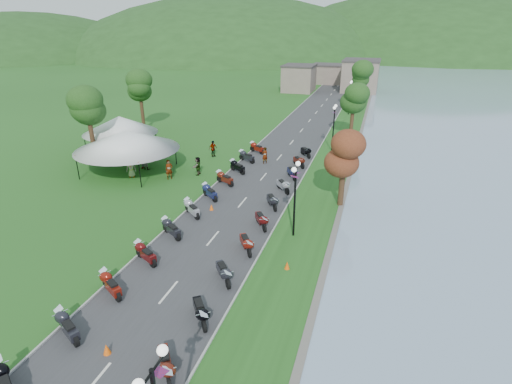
% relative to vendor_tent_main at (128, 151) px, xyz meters
% --- Properties ---
extents(road, '(7.00, 120.00, 0.02)m').
position_rel_vendor_tent_main_xyz_m(road, '(12.63, 14.36, -1.99)').
color(road, '#3A3A3D').
rests_on(road, ground).
extents(hills_backdrop, '(360.00, 120.00, 76.00)m').
position_rel_vendor_tent_main_xyz_m(hills_backdrop, '(12.63, 174.36, -2.00)').
color(hills_backdrop, '#285621').
rests_on(hills_backdrop, ground).
extents(far_building, '(18.00, 16.00, 5.00)m').
position_rel_vendor_tent_main_xyz_m(far_building, '(10.63, 59.36, 0.50)').
color(far_building, gray).
rests_on(far_building, ground).
extents(moto_row_left, '(2.60, 41.17, 1.10)m').
position_rel_vendor_tent_main_xyz_m(moto_row_left, '(9.91, -10.19, -1.45)').
color(moto_row_left, '#331411').
rests_on(moto_row_left, ground).
extents(moto_row_right, '(2.60, 35.71, 1.10)m').
position_rel_vendor_tent_main_xyz_m(moto_row_right, '(15.14, -7.11, -1.45)').
color(moto_row_right, '#331411').
rests_on(moto_row_right, ground).
extents(vendor_tent_main, '(6.45, 6.45, 4.00)m').
position_rel_vendor_tent_main_xyz_m(vendor_tent_main, '(0.00, 0.00, 0.00)').
color(vendor_tent_main, white).
rests_on(vendor_tent_main, ground).
extents(vendor_tent_side, '(5.27, 5.27, 4.00)m').
position_rel_vendor_tent_main_xyz_m(vendor_tent_side, '(-4.23, 5.06, 0.00)').
color(vendor_tent_side, white).
rests_on(vendor_tent_side, ground).
extents(tree_park_left, '(3.27, 3.27, 9.09)m').
position_rel_vendor_tent_main_xyz_m(tree_park_left, '(-4.58, 0.92, 2.55)').
color(tree_park_left, '#29581D').
rests_on(tree_park_left, ground).
extents(tree_lakeside, '(2.41, 2.41, 6.70)m').
position_rel_vendor_tent_main_xyz_m(tree_lakeside, '(20.10, -1.78, 1.35)').
color(tree_lakeside, '#29581D').
rests_on(tree_lakeside, ground).
extents(pedestrian_a, '(0.82, 0.82, 1.83)m').
position_rel_vendor_tent_main_xyz_m(pedestrian_a, '(4.61, -0.70, -2.00)').
color(pedestrian_a, slate).
rests_on(pedestrian_a, ground).
extents(pedestrian_b, '(0.94, 0.65, 1.77)m').
position_rel_vendor_tent_main_xyz_m(pedestrian_b, '(1.15, 1.02, -2.00)').
color(pedestrian_b, slate).
rests_on(pedestrian_b, ground).
extents(pedestrian_c, '(1.09, 1.13, 1.72)m').
position_rel_vendor_tent_main_xyz_m(pedestrian_c, '(0.61, 1.09, -2.00)').
color(pedestrian_c, slate).
rests_on(pedestrian_c, ground).
extents(traffic_cone_near, '(0.34, 0.34, 0.53)m').
position_rel_vendor_tent_main_xyz_m(traffic_cone_near, '(12.19, -20.23, -1.73)').
color(traffic_cone_near, '#F2590C').
rests_on(traffic_cone_near, ground).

